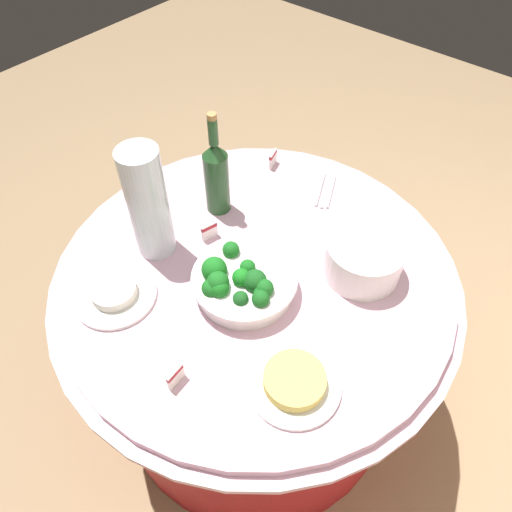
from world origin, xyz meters
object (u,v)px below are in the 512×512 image
object	(u,v)px
plate_stack	(363,259)
wine_bottle	(216,175)
food_plate_noodles	(294,382)
label_placard_front	(209,231)
serving_tongs	(326,192)
food_plate_rice	(115,293)
decorative_fruit_vase	(149,208)
label_placard_rear	(175,376)
label_placard_mid	(273,158)
broccoli_bowl	(242,282)

from	to	relation	value
plate_stack	wine_bottle	distance (m)	0.49
wine_bottle	food_plate_noodles	world-z (taller)	wine_bottle
wine_bottle	label_placard_front	xyz separation A→B (m)	(0.11, 0.07, -0.10)
food_plate_noodles	label_placard_front	xyz separation A→B (m)	(-0.21, -0.47, 0.01)
plate_stack	serving_tongs	world-z (taller)	plate_stack
serving_tongs	food_plate_rice	size ratio (longest dim) A/B	0.74
food_plate_noodles	decorative_fruit_vase	bearing A→B (deg)	-99.15
food_plate_rice	label_placard_rear	distance (m)	0.31
decorative_fruit_vase	food_plate_noodles	size ratio (longest dim) A/B	1.55
wine_bottle	food_plate_noodles	xyz separation A→B (m)	(0.33, 0.54, -0.11)
label_placard_mid	plate_stack	bearing A→B (deg)	66.60
serving_tongs	label_placard_mid	world-z (taller)	label_placard_mid
label_placard_mid	serving_tongs	bearing A→B (deg)	90.16
broccoli_bowl	food_plate_noodles	bearing A→B (deg)	65.02
serving_tongs	label_placard_front	distance (m)	0.41
food_plate_noodles	label_placard_front	bearing A→B (deg)	-114.17
wine_bottle	food_plate_rice	bearing A→B (deg)	3.28
plate_stack	food_plate_rice	bearing A→B (deg)	-42.59
plate_stack	food_plate_rice	world-z (taller)	plate_stack
serving_tongs	food_plate_rice	bearing A→B (deg)	-15.30
serving_tongs	label_placard_front	size ratio (longest dim) A/B	2.97
wine_bottle	label_placard_front	bearing A→B (deg)	31.11
plate_stack	serving_tongs	bearing A→B (deg)	-128.52
wine_bottle	food_plate_noodles	size ratio (longest dim) A/B	1.53
food_plate_noodles	label_placard_front	world-z (taller)	label_placard_front
plate_stack	serving_tongs	distance (m)	0.34
label_placard_front	food_plate_noodles	bearing A→B (deg)	65.83
broccoli_bowl	label_placard_rear	xyz separation A→B (m)	(0.30, 0.06, -0.01)
wine_bottle	food_plate_rice	xyz separation A→B (m)	(0.43, 0.02, -0.11)
plate_stack	label_placard_mid	bearing A→B (deg)	-113.40
wine_bottle	food_plate_noodles	bearing A→B (deg)	58.95
wine_bottle	serving_tongs	xyz separation A→B (m)	(-0.27, 0.22, -0.12)
food_plate_rice	label_placard_mid	distance (m)	0.70
decorative_fruit_vase	label_placard_mid	size ratio (longest dim) A/B	6.18
label_placard_front	label_placard_rear	distance (m)	0.46
serving_tongs	label_placard_front	bearing A→B (deg)	-20.97
broccoli_bowl	plate_stack	size ratio (longest dim) A/B	1.33
broccoli_bowl	label_placard_rear	distance (m)	0.30
broccoli_bowl	decorative_fruit_vase	bearing A→B (deg)	-83.44
wine_bottle	label_placard_front	size ratio (longest dim) A/B	6.11
broccoli_bowl	plate_stack	world-z (taller)	same
broccoli_bowl	decorative_fruit_vase	xyz separation A→B (m)	(0.03, -0.30, 0.11)
decorative_fruit_vase	serving_tongs	distance (m)	0.58
plate_stack	label_placard_rear	bearing A→B (deg)	-14.93
broccoli_bowl	label_placard_mid	world-z (taller)	broccoli_bowl
broccoli_bowl	label_placard_rear	size ratio (longest dim) A/B	5.09
wine_bottle	label_placard_rear	size ratio (longest dim) A/B	6.11
decorative_fruit_vase	food_plate_noodles	xyz separation A→B (m)	(0.09, 0.57, -0.14)
decorative_fruit_vase	serving_tongs	size ratio (longest dim) A/B	2.08
label_placard_rear	plate_stack	bearing A→B (deg)	165.07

